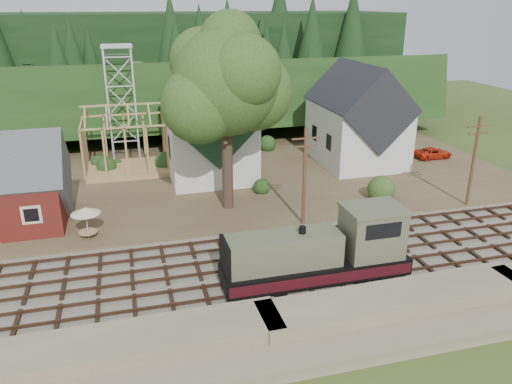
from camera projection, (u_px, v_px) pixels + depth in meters
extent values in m
plane|color=#384C1E|center=(230.00, 270.00, 33.13)|extent=(140.00, 140.00, 0.00)
cube|color=#7F7259|center=(265.00, 351.00, 25.46)|extent=(64.00, 5.00, 1.60)
cube|color=#726B5B|center=(230.00, 269.00, 33.10)|extent=(64.00, 11.00, 0.16)
cube|color=brown|center=(192.00, 180.00, 49.31)|extent=(64.00, 26.00, 0.30)
cube|color=#1E3F19|center=(168.00, 127.00, 71.02)|extent=(70.00, 28.96, 12.74)
cube|color=black|center=(159.00, 105.00, 85.45)|extent=(80.00, 20.00, 12.00)
cube|color=silver|center=(207.00, 141.00, 50.40)|extent=(8.00, 12.00, 6.40)
cube|color=#1A3A21|center=(206.00, 109.00, 49.26)|extent=(8.40, 12.96, 8.40)
cube|color=silver|center=(217.00, 100.00, 43.13)|extent=(2.40, 2.40, 4.00)
cone|color=#1A3A21|center=(216.00, 61.00, 41.95)|extent=(5.37, 5.37, 2.60)
cube|color=silver|center=(356.00, 133.00, 53.36)|extent=(8.00, 10.00, 6.40)
cube|color=black|center=(359.00, 103.00, 52.22)|extent=(8.40, 10.80, 8.40)
cube|color=tan|center=(128.00, 169.00, 51.33)|extent=(8.00, 6.00, 0.50)
cube|color=tan|center=(122.00, 105.00, 48.95)|extent=(8.00, 0.18, 0.18)
cube|color=silver|center=(108.00, 106.00, 53.09)|extent=(0.18, 0.18, 12.00)
cube|color=silver|center=(135.00, 104.00, 53.76)|extent=(0.18, 0.18, 12.00)
cube|color=silver|center=(109.00, 101.00, 55.61)|extent=(0.18, 0.18, 12.00)
cube|color=silver|center=(134.00, 100.00, 56.29)|extent=(0.18, 0.18, 12.00)
cube|color=silver|center=(116.00, 46.00, 52.54)|extent=(3.20, 3.20, 0.25)
cylinder|color=#38281E|center=(227.00, 162.00, 41.10)|extent=(0.90, 0.90, 8.00)
sphere|color=#324B1C|center=(226.00, 82.00, 38.77)|extent=(8.40, 8.40, 8.40)
sphere|color=#324B1C|center=(253.00, 92.00, 40.63)|extent=(6.40, 6.40, 6.40)
sphere|color=#324B1C|center=(200.00, 105.00, 38.05)|extent=(6.00, 6.00, 6.00)
cylinder|color=#4C331E|center=(304.00, 179.00, 38.08)|extent=(0.28, 0.28, 8.00)
cube|color=#4C331E|center=(306.00, 138.00, 36.94)|extent=(2.20, 0.12, 0.12)
cube|color=#4C331E|center=(306.00, 146.00, 37.15)|extent=(1.80, 0.12, 0.12)
cylinder|color=#4C331E|center=(473.00, 164.00, 41.70)|extent=(0.28, 0.28, 8.00)
cube|color=#4C331E|center=(479.00, 126.00, 40.56)|extent=(2.20, 0.12, 0.12)
cube|color=#4C331E|center=(478.00, 133.00, 40.77)|extent=(1.80, 0.12, 0.12)
cube|color=black|center=(315.00, 278.00, 31.47)|extent=(11.68, 2.43, 0.34)
cube|color=black|center=(316.00, 269.00, 31.22)|extent=(11.68, 2.82, 1.07)
cube|color=#585B42|center=(283.00, 251.00, 30.14)|extent=(7.01, 2.24, 2.04)
cube|color=#585B42|center=(372.00, 232.00, 31.36)|extent=(3.50, 2.72, 3.11)
cube|color=#585B42|center=(374.00, 208.00, 30.79)|extent=(3.70, 2.92, 0.19)
cube|color=black|center=(384.00, 231.00, 29.87)|extent=(2.34, 0.06, 0.97)
cube|color=#3C0D14|center=(324.00, 280.00, 29.93)|extent=(11.68, 0.04, 0.68)
cube|color=#3C0D14|center=(308.00, 258.00, 32.51)|extent=(11.68, 0.04, 0.68)
cylinder|color=black|center=(302.00, 232.00, 30.03)|extent=(0.43, 0.43, 0.68)
imported|color=#5EAACA|center=(30.00, 216.00, 39.15)|extent=(3.02, 4.19, 1.33)
imported|color=red|center=(433.00, 153.00, 55.59)|extent=(4.31, 2.11, 1.18)
cylinder|color=silver|center=(87.00, 224.00, 36.70)|extent=(0.10, 0.10, 2.14)
cylinder|color=tan|center=(88.00, 232.00, 36.92)|extent=(1.36, 1.36, 0.08)
cone|color=beige|center=(85.00, 211.00, 36.31)|extent=(2.14, 2.14, 0.49)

